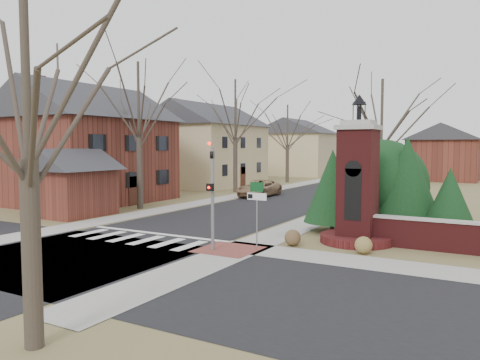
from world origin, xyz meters
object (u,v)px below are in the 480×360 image
Objects in this scene: distant_car at (381,176)px; brick_gate_monument at (358,194)px; traffic_signal_pole at (212,187)px; sign_post at (257,201)px; pickup_truck at (259,188)px.

brick_gate_monument is at bearing 99.12° from distant_car.
traffic_signal_pole reaches higher than distant_car.
distant_car is (-2.70, 42.18, -1.93)m from traffic_signal_pole.
sign_post is 0.69× the size of distant_car.
distant_car is (-7.40, 37.76, -1.50)m from brick_gate_monument.
sign_post is 0.55× the size of pickup_truck.
traffic_signal_pole is 2.02m from sign_post.
sign_post reaches higher than pickup_truck.
brick_gate_monument reaches higher than sign_post.
traffic_signal_pole reaches higher than pickup_truck.
traffic_signal_pole is at bearing -132.43° from sign_post.
sign_post is 40.99m from distant_car.
traffic_signal_pole is 6.47m from brick_gate_monument.
pickup_truck is (-12.40, 14.77, -1.47)m from brick_gate_monument.
brick_gate_monument reaches higher than distant_car.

